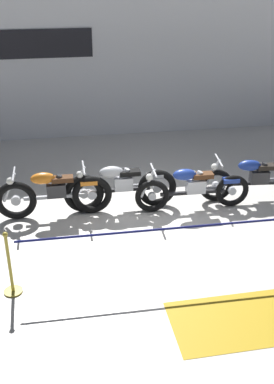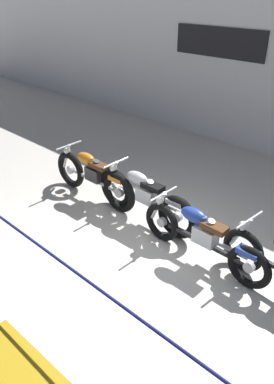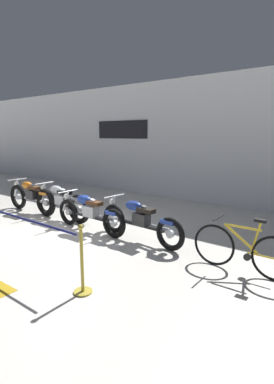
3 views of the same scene
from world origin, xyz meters
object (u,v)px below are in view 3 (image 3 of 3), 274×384
object	(u,v)px
bicycle	(243,250)
stanchion_mid_left	(82,270)
motorcycle_blue_2	(89,213)
motorcycle_blue_3	(139,221)
motorcycle_orange_0	(31,197)
motorcycle_silver_1	(61,202)

from	to	relation	value
bicycle	stanchion_mid_left	xyz separation A→B (m)	(-1.65, -2.11, -0.04)
stanchion_mid_left	motorcycle_blue_2	bearing A→B (deg)	134.55
motorcycle_blue_3	bicycle	distance (m)	2.33
motorcycle_blue_3	bicycle	bearing A→B (deg)	-4.20
motorcycle_blue_3	motorcycle_orange_0	bearing A→B (deg)	-179.58
bicycle	stanchion_mid_left	bearing A→B (deg)	-127.97
motorcycle_silver_1	motorcycle_blue_3	world-z (taller)	motorcycle_silver_1
motorcycle_orange_0	motorcycle_blue_3	size ratio (longest dim) A/B	0.94
motorcycle_orange_0	stanchion_mid_left	bearing A→B (deg)	-25.44
motorcycle_silver_1	stanchion_mid_left	distance (m)	4.16
motorcycle_blue_3	stanchion_mid_left	size ratio (longest dim) A/B	2.22
motorcycle_orange_0	motorcycle_silver_1	size ratio (longest dim) A/B	0.99
motorcycle_blue_2	bicycle	world-z (taller)	bicycle
motorcycle_silver_1	bicycle	distance (m)	5.09
bicycle	stanchion_mid_left	size ratio (longest dim) A/B	1.68
stanchion_mid_left	motorcycle_orange_0	bearing A→B (deg)	154.56
bicycle	motorcycle_silver_1	bearing A→B (deg)	177.55
motorcycle_orange_0	motorcycle_blue_3	distance (m)	4.05
motorcycle_orange_0	motorcycle_blue_2	world-z (taller)	motorcycle_orange_0
stanchion_mid_left	bicycle	bearing A→B (deg)	52.03
motorcycle_silver_1	motorcycle_blue_2	size ratio (longest dim) A/B	0.97
motorcycle_orange_0	stanchion_mid_left	distance (m)	5.24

